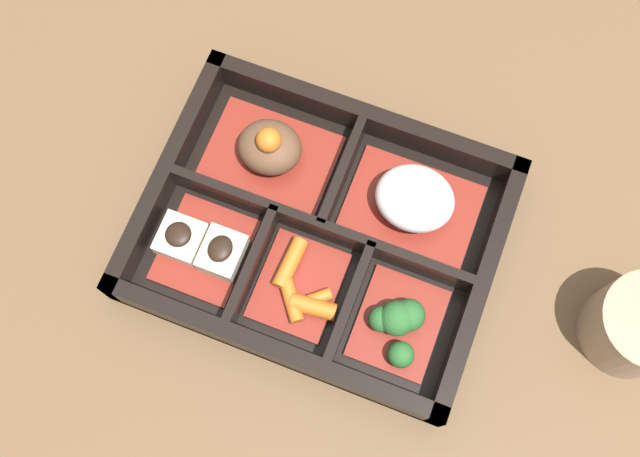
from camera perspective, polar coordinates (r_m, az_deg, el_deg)
The scene contains 9 objects.
ground_plane at distance 0.67m, azimuth 0.00°, elevation -0.63°, with size 3.00×3.00×0.00m, color brown.
bento_base at distance 0.67m, azimuth 0.00°, elevation -0.51°, with size 0.30×0.24×0.01m.
bento_rim at distance 0.65m, azimuth -0.05°, elevation -0.28°, with size 0.30×0.24×0.04m.
bowl_stew at distance 0.67m, azimuth -3.82°, elevation 6.03°, with size 0.12×0.08×0.06m.
bowl_rice at distance 0.65m, azimuth 7.18°, elevation 2.14°, with size 0.12×0.08×0.05m.
bowl_tofu at distance 0.65m, azimuth -8.83°, elevation -1.43°, with size 0.08×0.08×0.04m.
bowl_carrots at distance 0.64m, azimuth -1.46°, elevation -4.58°, with size 0.07×0.08×0.02m.
bowl_greens at distance 0.63m, azimuth 6.00°, elevation -7.19°, with size 0.07×0.08×0.04m.
tea_cup at distance 0.67m, azimuth 23.09°, elevation -6.80°, with size 0.08×0.08×0.06m.
Camera 1 is at (0.07, -0.18, 0.64)m, focal length 42.00 mm.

